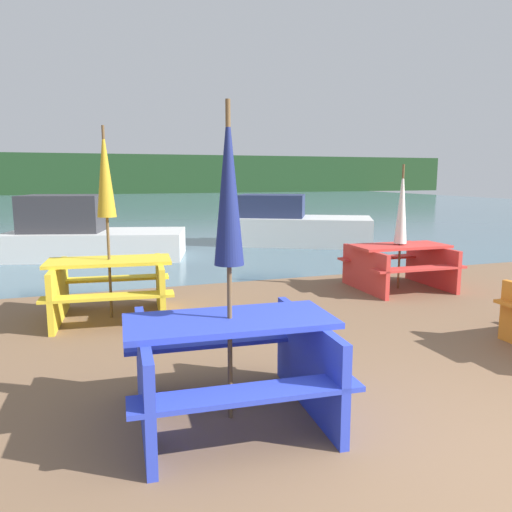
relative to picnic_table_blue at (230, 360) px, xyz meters
The scene contains 10 objects.
water 29.78m from the picnic_table_blue, 87.15° to the left, with size 60.00×50.00×0.00m.
far_treeline 49.78m from the picnic_table_blue, 88.29° to the left, with size 80.00×1.60×4.00m.
picnic_table_blue is the anchor object (origin of this frame).
picnic_table_yellow 3.25m from the picnic_table_blue, 102.51° to the left, with size 1.70×1.53×0.77m.
picnic_table_red 5.15m from the picnic_table_blue, 40.97° to the left, with size 1.60×1.43×0.73m.
umbrella_gold 3.54m from the picnic_table_blue, 102.51° to the left, with size 0.24×0.24×2.47m.
umbrella_navy 1.29m from the picnic_table_blue, 153.43° to the left, with size 0.22×0.22×2.38m.
umbrella_white 5.23m from the picnic_table_blue, 40.97° to the left, with size 0.20×0.20×2.03m.
boat 8.43m from the picnic_table_blue, 96.27° to the left, with size 4.20×2.68×1.42m.
boat_second 9.95m from the picnic_table_blue, 63.88° to the left, with size 4.27×3.38×1.34m.
Camera 1 is at (-2.49, -1.83, 1.85)m, focal length 35.00 mm.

